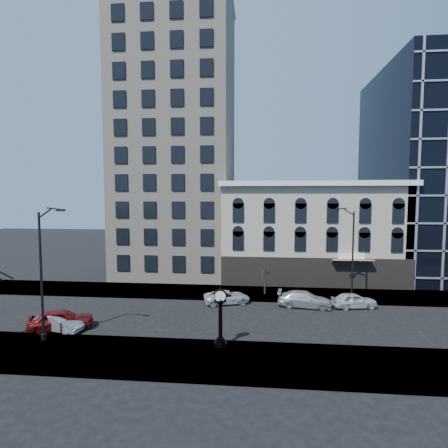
# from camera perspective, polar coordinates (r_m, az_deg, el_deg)

# --- Properties ---
(ground) EXTENTS (160.00, 160.00, 0.00)m
(ground) POSITION_cam_1_polar(r_m,az_deg,el_deg) (32.14, -4.38, -14.91)
(ground) COLOR black
(ground) RESTS_ON ground
(sidewalk_far) EXTENTS (160.00, 6.00, 0.12)m
(sidewalk_far) POSITION_cam_1_polar(r_m,az_deg,el_deg) (39.67, -2.37, -11.03)
(sidewalk_far) COLOR gray
(sidewalk_far) RESTS_ON ground
(sidewalk_near) EXTENTS (160.00, 6.00, 0.12)m
(sidewalk_near) POSITION_cam_1_polar(r_m,az_deg,el_deg) (24.86, -7.75, -20.82)
(sidewalk_near) COLOR gray
(sidewalk_near) RESTS_ON ground
(cream_tower) EXTENTS (15.90, 15.40, 42.50)m
(cream_tower) POSITION_cam_1_polar(r_m,az_deg,el_deg) (50.79, -7.77, 14.25)
(cream_tower) COLOR #C0AF9B
(cream_tower) RESTS_ON ground
(victorian_row) EXTENTS (22.60, 11.19, 12.50)m
(victorian_row) POSITION_cam_1_polar(r_m,az_deg,el_deg) (46.49, 13.80, -1.41)
(victorian_row) COLOR #AEA38F
(victorian_row) RESTS_ON ground
(street_clock) EXTENTS (0.96, 0.96, 4.22)m
(street_clock) POSITION_cam_1_polar(r_m,az_deg,el_deg) (25.51, -0.59, -15.32)
(street_clock) COLOR black
(street_clock) RESTS_ON sidewalk_near
(street_lamp_near) EXTENTS (2.57, 0.75, 9.98)m
(street_lamp_near) POSITION_cam_1_polar(r_m,az_deg,el_deg) (28.03, -26.80, -2.17)
(street_lamp_near) COLOR black
(street_lamp_near) RESTS_ON sidewalk_near
(street_lamp_far) EXTENTS (2.46, 0.81, 9.62)m
(street_lamp_far) POSITION_cam_1_polar(r_m,az_deg,el_deg) (36.95, 19.41, -0.87)
(street_lamp_far) COLOR black
(street_lamp_far) RESTS_ON sidewalk_far
(bare_tree_far) EXTENTS (2.19, 2.19, 3.75)m
(bare_tree_far) POSITION_cam_1_polar(r_m,az_deg,el_deg) (38.38, 6.72, -7.16)
(bare_tree_far) COLOR #312718
(bare_tree_far) RESTS_ON sidewalk_far
(car_near_a) EXTENTS (5.24, 3.66, 1.66)m
(car_near_a) POSITION_cam_1_polar(r_m,az_deg,el_deg) (31.89, -25.05, -13.92)
(car_near_a) COLOR maroon
(car_near_a) RESTS_ON ground
(car_near_b) EXTENTS (4.39, 2.18, 1.38)m
(car_near_b) POSITION_cam_1_polar(r_m,az_deg,el_deg) (31.72, -25.47, -14.29)
(car_near_b) COLOR #A5A8AD
(car_near_b) RESTS_ON ground
(car_far_a) EXTENTS (5.03, 3.43, 1.28)m
(car_far_a) POSITION_cam_1_polar(r_m,az_deg,el_deg) (35.67, 0.50, -11.84)
(car_far_a) COLOR silver
(car_far_a) RESTS_ON ground
(car_far_b) EXTENTS (5.42, 2.77, 1.51)m
(car_far_b) POSITION_cam_1_polar(r_m,az_deg,el_deg) (35.44, 13.05, -11.88)
(car_far_b) COLOR #A5A8AD
(car_far_b) RESTS_ON ground
(car_far_c) EXTENTS (4.51, 2.49, 1.45)m
(car_far_c) POSITION_cam_1_polar(r_m,az_deg,el_deg) (36.53, 20.45, -11.60)
(car_far_c) COLOR silver
(car_far_c) RESTS_ON ground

